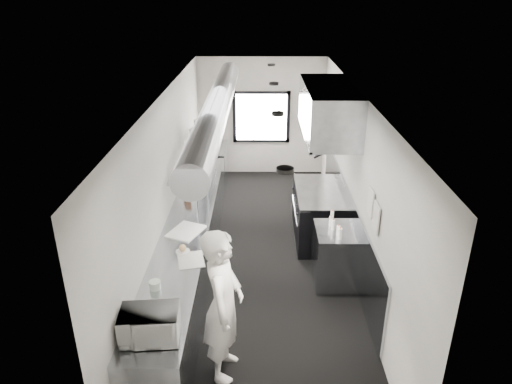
{
  "coord_description": "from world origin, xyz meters",
  "views": [
    {
      "loc": [
        -0.02,
        -6.93,
        4.3
      ],
      "look_at": [
        -0.09,
        -0.2,
        1.31
      ],
      "focal_mm": 32.91,
      "sensor_mm": 36.0,
      "label": 1
    }
  ],
  "objects_px": {
    "squeeze_bottle_e": "(332,216)",
    "exhaust_hood": "(328,110)",
    "plate_stack_c": "(197,138)",
    "plate_stack_d": "(200,129)",
    "far_work_table": "(212,166)",
    "prep_counter": "(189,249)",
    "line_cook": "(223,305)",
    "squeeze_bottle_b": "(338,231)",
    "deli_tub_a": "(148,306)",
    "plate_stack_a": "(189,161)",
    "small_plate": "(183,252)",
    "range": "(318,214)",
    "squeeze_bottle_d": "(331,221)",
    "plate_stack_b": "(192,151)",
    "bottle_station": "(336,256)",
    "squeeze_bottle_a": "(340,234)",
    "microwave": "(150,325)",
    "squeeze_bottle_c": "(333,225)",
    "pass_shelf": "(195,153)",
    "deli_tub_b": "(155,285)",
    "cutting_board": "(186,231)"
  },
  "relations": [
    {
      "from": "exhaust_hood",
      "to": "microwave",
      "type": "distance_m",
      "value": 4.59
    },
    {
      "from": "line_cook",
      "to": "squeeze_bottle_b",
      "type": "xyz_separation_m",
      "value": [
        1.57,
        1.73,
        0.02
      ]
    },
    {
      "from": "plate_stack_c",
      "to": "squeeze_bottle_c",
      "type": "distance_m",
      "value": 3.03
    },
    {
      "from": "pass_shelf",
      "to": "plate_stack_b",
      "type": "height_order",
      "value": "plate_stack_b"
    },
    {
      "from": "squeeze_bottle_b",
      "to": "squeeze_bottle_e",
      "type": "distance_m",
      "value": 0.47
    },
    {
      "from": "prep_counter",
      "to": "plate_stack_c",
      "type": "height_order",
      "value": "plate_stack_c"
    },
    {
      "from": "cutting_board",
      "to": "squeeze_bottle_c",
      "type": "relative_size",
      "value": 3.35
    },
    {
      "from": "exhaust_hood",
      "to": "pass_shelf",
      "type": "bearing_deg",
      "value": 172.53
    },
    {
      "from": "line_cook",
      "to": "plate_stack_a",
      "type": "height_order",
      "value": "line_cook"
    },
    {
      "from": "far_work_table",
      "to": "prep_counter",
      "type": "bearing_deg",
      "value": -90.0
    },
    {
      "from": "squeeze_bottle_e",
      "to": "exhaust_hood",
      "type": "bearing_deg",
      "value": 90.31
    },
    {
      "from": "deli_tub_b",
      "to": "small_plate",
      "type": "distance_m",
      "value": 0.88
    },
    {
      "from": "plate_stack_b",
      "to": "deli_tub_a",
      "type": "bearing_deg",
      "value": -92.18
    },
    {
      "from": "plate_stack_c",
      "to": "plate_stack_d",
      "type": "distance_m",
      "value": 0.62
    },
    {
      "from": "exhaust_hood",
      "to": "cutting_board",
      "type": "bearing_deg",
      "value": -146.81
    },
    {
      "from": "deli_tub_a",
      "to": "plate_stack_d",
      "type": "distance_m",
      "value": 4.49
    },
    {
      "from": "squeeze_bottle_c",
      "to": "squeeze_bottle_d",
      "type": "distance_m",
      "value": 0.13
    },
    {
      "from": "plate_stack_a",
      "to": "far_work_table",
      "type": "bearing_deg",
      "value": 89.62
    },
    {
      "from": "plate_stack_b",
      "to": "small_plate",
      "type": "bearing_deg",
      "value": -87.49
    },
    {
      "from": "small_plate",
      "to": "squeeze_bottle_b",
      "type": "height_order",
      "value": "squeeze_bottle_b"
    },
    {
      "from": "deli_tub_a",
      "to": "plate_stack_a",
      "type": "height_order",
      "value": "plate_stack_a"
    },
    {
      "from": "plate_stack_a",
      "to": "squeeze_bottle_a",
      "type": "relative_size",
      "value": 1.49
    },
    {
      "from": "plate_stack_b",
      "to": "squeeze_bottle_e",
      "type": "bearing_deg",
      "value": -22.67
    },
    {
      "from": "small_plate",
      "to": "range",
      "type": "bearing_deg",
      "value": 43.84
    },
    {
      "from": "deli_tub_b",
      "to": "squeeze_bottle_d",
      "type": "bearing_deg",
      "value": 34.89
    },
    {
      "from": "deli_tub_a",
      "to": "prep_counter",
      "type": "bearing_deg",
      "value": 86.03
    },
    {
      "from": "line_cook",
      "to": "squeeze_bottle_b",
      "type": "bearing_deg",
      "value": -37.79
    },
    {
      "from": "exhaust_hood",
      "to": "squeeze_bottle_b",
      "type": "bearing_deg",
      "value": -88.72
    },
    {
      "from": "pass_shelf",
      "to": "squeeze_bottle_e",
      "type": "relative_size",
      "value": 17.89
    },
    {
      "from": "squeeze_bottle_c",
      "to": "plate_stack_b",
      "type": "bearing_deg",
      "value": 151.16
    },
    {
      "from": "plate_stack_d",
      "to": "squeeze_bottle_a",
      "type": "relative_size",
      "value": 2.0
    },
    {
      "from": "range",
      "to": "pass_shelf",
      "type": "bearing_deg",
      "value": 172.33
    },
    {
      "from": "bottle_station",
      "to": "line_cook",
      "type": "distance_m",
      "value": 2.52
    },
    {
      "from": "plate_stack_c",
      "to": "plate_stack_b",
      "type": "bearing_deg",
      "value": -89.98
    },
    {
      "from": "prep_counter",
      "to": "squeeze_bottle_c",
      "type": "height_order",
      "value": "squeeze_bottle_c"
    },
    {
      "from": "squeeze_bottle_d",
      "to": "squeeze_bottle_e",
      "type": "relative_size",
      "value": 0.95
    },
    {
      "from": "far_work_table",
      "to": "plate_stack_b",
      "type": "relative_size",
      "value": 3.81
    },
    {
      "from": "cutting_board",
      "to": "plate_stack_d",
      "type": "relative_size",
      "value": 1.55
    },
    {
      "from": "bottle_station",
      "to": "squeeze_bottle_a",
      "type": "height_order",
      "value": "squeeze_bottle_a"
    },
    {
      "from": "squeeze_bottle_d",
      "to": "small_plate",
      "type": "bearing_deg",
      "value": -159.76
    },
    {
      "from": "exhaust_hood",
      "to": "microwave",
      "type": "height_order",
      "value": "exhaust_hood"
    },
    {
      "from": "squeeze_bottle_a",
      "to": "squeeze_bottle_c",
      "type": "distance_m",
      "value": 0.29
    },
    {
      "from": "far_work_table",
      "to": "squeeze_bottle_e",
      "type": "distance_m",
      "value": 4.27
    },
    {
      "from": "bottle_station",
      "to": "squeeze_bottle_d",
      "type": "xyz_separation_m",
      "value": [
        -0.09,
        0.15,
        0.53
      ]
    },
    {
      "from": "pass_shelf",
      "to": "microwave",
      "type": "height_order",
      "value": "pass_shelf"
    },
    {
      "from": "range",
      "to": "squeeze_bottle_d",
      "type": "bearing_deg",
      "value": -88.95
    },
    {
      "from": "exhaust_hood",
      "to": "prep_counter",
      "type": "bearing_deg",
      "value": -151.89
    },
    {
      "from": "squeeze_bottle_d",
      "to": "plate_stack_b",
      "type": "bearing_deg",
      "value": 153.5
    },
    {
      "from": "line_cook",
      "to": "small_plate",
      "type": "height_order",
      "value": "line_cook"
    },
    {
      "from": "plate_stack_a",
      "to": "prep_counter",
      "type": "bearing_deg",
      "value": -88.09
    }
  ]
}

